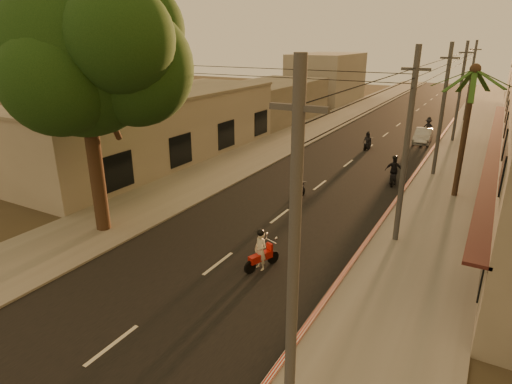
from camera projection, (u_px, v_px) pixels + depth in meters
ground at (190, 286)px, 16.91m from camera, size 160.00×160.00×0.00m
road at (348, 163)px, 33.28m from camera, size 10.00×140.00×0.02m
sidewalk_right at (453, 177)px, 29.80m from camera, size 5.00×140.00×0.12m
sidewalk_left at (264, 151)px, 36.73m from camera, size 5.00×140.00×0.12m
curb_stripe at (402, 192)px, 26.80m from camera, size 0.20×60.00×0.20m
left_building at (156, 126)px, 33.95m from camera, size 8.20×24.20×5.20m
broadleaf_tree at (90, 56)px, 18.83m from camera, size 9.60×8.70×12.10m
palm_tree at (474, 77)px, 23.88m from camera, size 5.00×5.00×8.20m
utility_poles at (447, 81)px, 28.20m from camera, size 1.20×48.26×9.00m
filler_left_near at (272, 101)px, 50.47m from camera, size 8.00×14.00×4.40m
filler_left_far at (327, 78)px, 64.77m from camera, size 8.00×14.00×7.00m
scooter_red at (261, 251)px, 17.87m from camera, size 1.00×1.80×1.85m
scooter_mid_a at (299, 187)px, 25.74m from camera, size 0.76×1.67×1.64m
scooter_mid_b at (394, 171)px, 28.31m from camera, size 1.24×2.02×2.00m
scooter_far_a at (368, 141)px, 37.19m from camera, size 0.83×1.66×1.63m
scooter_far_b at (428, 128)px, 42.08m from camera, size 1.22×1.98×1.95m
parked_car at (423, 136)px, 39.51m from camera, size 1.83×4.22×1.34m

